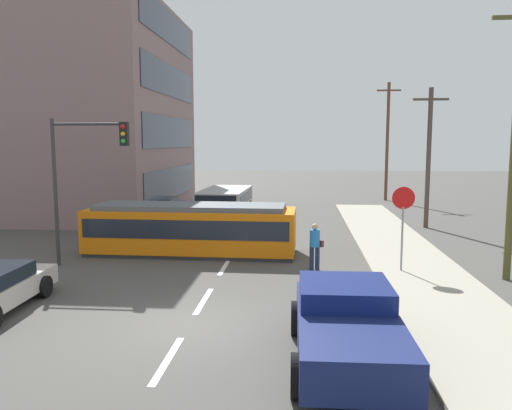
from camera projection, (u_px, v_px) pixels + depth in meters
ground_plane at (238, 245)px, 22.51m from camera, size 120.00×120.00×0.00m
sidewalk_curb_right at (416, 269)px, 17.96m from camera, size 3.20×36.00×0.14m
lane_stripe_0 at (168, 360)px, 10.65m from camera, size 0.16×2.40×0.01m
lane_stripe_1 at (204, 301)px, 14.60m from camera, size 0.16×2.40×0.01m
lane_stripe_2 at (224, 267)px, 18.55m from camera, size 0.16×2.40×0.01m
lane_stripe_3 at (248, 229)px, 26.61m from camera, size 0.16×2.40×0.01m
lane_stripe_4 at (257, 213)px, 32.54m from camera, size 0.16×2.40×0.01m
corner_building at (51, 112)px, 32.86m from camera, size 15.81×14.20×12.80m
streetcar_tram at (191, 228)px, 20.70m from camera, size 8.45×2.70×2.03m
city_bus at (225, 202)px, 30.07m from camera, size 2.70×5.87×1.76m
pedestrian_crossing at (315, 244)px, 18.03m from camera, size 0.50×0.36×1.67m
pickup_truck_parked at (347, 325)px, 10.47m from camera, size 2.34×5.03×1.55m
parked_sedan_mid at (131, 222)px, 25.00m from camera, size 2.03×4.31×1.19m
parked_sedan_far at (162, 207)px, 30.77m from camera, size 2.03×4.08×1.19m
stop_sign at (403, 211)px, 17.30m from camera, size 0.76×0.07×2.88m
traffic_light_mast at (83, 164)px, 18.28m from camera, size 2.85×0.33×5.35m
utility_pole_mid at (429, 155)px, 26.63m from camera, size 1.80×0.24×7.30m
utility_pole_far at (387, 140)px, 39.12m from camera, size 1.80×0.24×8.99m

